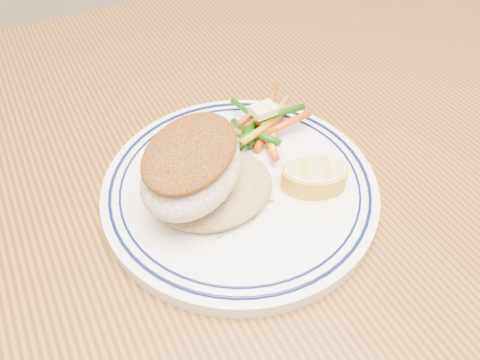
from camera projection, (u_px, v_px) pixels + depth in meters
name	position (u px, v px, depth m)	size (l,w,h in m)	color
dining_table	(276.00, 236.00, 0.55)	(1.50, 0.90, 0.75)	#543210
plate	(240.00, 187.00, 0.46)	(0.27, 0.27, 0.02)	white
rice_pilaf	(212.00, 185.00, 0.44)	(0.12, 0.10, 0.02)	#9B7D4D
fish_fillet	(191.00, 166.00, 0.41)	(0.14, 0.14, 0.06)	beige
vegetable_pile	(264.00, 125.00, 0.49)	(0.11, 0.10, 0.03)	#B48C13
butter_pat	(264.00, 110.00, 0.48)	(0.02, 0.02, 0.01)	#F6EB78
lemon_wedge	(314.00, 176.00, 0.44)	(0.08, 0.08, 0.02)	gold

